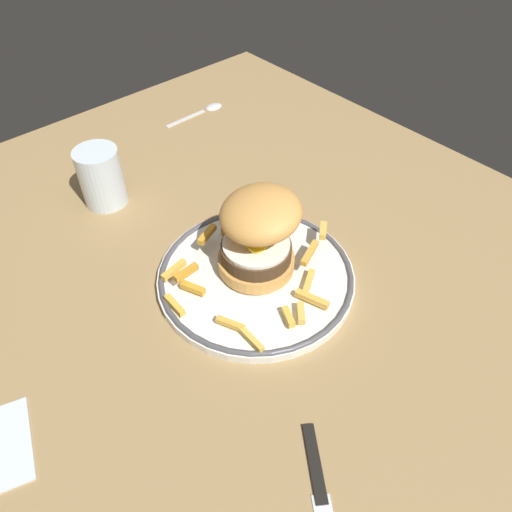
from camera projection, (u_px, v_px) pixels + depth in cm
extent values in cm
cube|color=#97794C|center=(273.00, 318.00, 64.34)|extent=(122.52, 97.62, 4.00)
cylinder|color=white|center=(256.00, 277.00, 65.91)|extent=(26.31, 26.31, 1.20)
torus|color=#4C4C51|center=(256.00, 274.00, 65.48)|extent=(25.91, 25.91, 0.80)
cylinder|color=gold|center=(256.00, 261.00, 65.30)|extent=(10.17, 10.17, 1.80)
cylinder|color=#46301D|center=(256.00, 251.00, 63.92)|extent=(9.27, 9.27, 2.08)
cylinder|color=white|center=(256.00, 244.00, 63.01)|extent=(8.74, 8.74, 0.50)
ellipsoid|color=yellow|center=(256.00, 245.00, 61.88)|extent=(2.60, 2.60, 1.40)
ellipsoid|color=#D7974A|center=(261.00, 213.00, 60.69)|extent=(12.41, 12.80, 5.94)
cube|color=gold|center=(308.00, 283.00, 63.34)|extent=(2.92, 4.15, 0.78)
cube|color=gold|center=(236.00, 224.00, 69.73)|extent=(2.15, 3.94, 0.96)
cube|color=gold|center=(288.00, 317.00, 59.45)|extent=(2.95, 1.94, 0.82)
cube|color=gold|center=(174.00, 270.00, 64.93)|extent=(1.46, 4.08, 0.79)
cube|color=gold|center=(250.00, 338.00, 57.37)|extent=(4.42, 0.90, 0.71)
cube|color=gold|center=(251.00, 219.00, 72.02)|extent=(4.16, 2.36, 0.93)
cube|color=gold|center=(233.00, 231.00, 70.06)|extent=(3.31, 2.65, 0.99)
cube|color=gold|center=(230.00, 324.00, 58.77)|extent=(3.67, 2.13, 0.73)
cube|color=gold|center=(186.00, 272.00, 62.35)|extent=(0.95, 3.51, 0.82)
cube|color=gold|center=(312.00, 299.00, 61.40)|extent=(4.49, 2.15, 0.83)
cube|color=gold|center=(205.00, 235.00, 67.09)|extent=(2.17, 3.82, 0.85)
cube|color=gold|center=(175.00, 305.00, 60.74)|extent=(3.66, 0.92, 0.79)
cube|color=#E4B74D|center=(301.00, 313.00, 59.82)|extent=(2.75, 2.59, 0.87)
cube|color=gold|center=(193.00, 288.00, 62.65)|extent=(3.41, 2.07, 0.84)
cube|color=gold|center=(261.00, 226.00, 70.89)|extent=(3.28, 1.66, 0.87)
cube|color=gold|center=(310.00, 253.00, 64.84)|extent=(2.46, 4.51, 0.81)
cube|color=gold|center=(323.00, 231.00, 67.51)|extent=(2.55, 2.82, 0.91)
cylinder|color=silver|center=(101.00, 177.00, 74.87)|extent=(6.64, 6.64, 9.24)
cylinder|color=silver|center=(103.00, 184.00, 75.83)|extent=(6.11, 6.11, 6.55)
cube|color=black|center=(315.00, 462.00, 48.89)|extent=(7.18, 5.67, 0.70)
cube|color=silver|center=(186.00, 118.00, 95.66)|extent=(0.92, 9.01, 0.32)
ellipsoid|color=silver|center=(214.00, 105.00, 98.84)|extent=(2.65, 3.63, 0.90)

